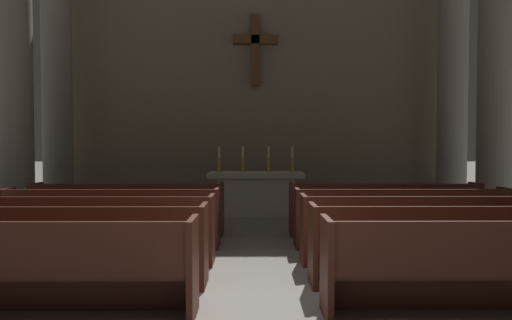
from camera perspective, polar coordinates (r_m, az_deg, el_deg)
name	(u,v)px	position (r m, az deg, el deg)	size (l,w,h in m)	color
ground_plane	(260,316)	(4.57, 0.47, -19.08)	(80.00, 80.00, 0.00)	gray
pew_left_row_1	(14,268)	(4.92, -28.14, -11.94)	(3.41, 0.50, 0.95)	#4C2319
pew_left_row_2	(59,245)	(5.78, -23.57, -9.81)	(3.41, 0.50, 0.95)	#4C2319
pew_left_row_3	(89,229)	(6.67, -20.24, -8.21)	(3.41, 0.50, 0.95)	#4C2319
pew_left_row_4	(112,218)	(7.58, -17.72, -6.97)	(3.41, 0.50, 0.95)	#4C2319
pew_left_row_5	(129,209)	(8.51, -15.76, -5.98)	(3.41, 0.50, 0.95)	#4C2319
pew_right_row_1	(503,267)	(4.98, 28.70, -11.78)	(3.41, 0.50, 0.95)	#4C2319
pew_right_row_2	(457,245)	(5.83, 23.98, -9.71)	(3.41, 0.50, 0.95)	#4C2319
pew_right_row_3	(425,229)	(6.72, 20.51, -8.14)	(3.41, 0.50, 0.95)	#4C2319
pew_right_row_4	(402,218)	(7.62, 17.88, -6.92)	(3.41, 0.50, 0.95)	#4C2319
pew_right_row_5	(384,209)	(8.54, 15.82, -5.95)	(3.41, 0.50, 0.95)	#4C2319
column_left_third	(14,66)	(10.82, -28.21, 10.36)	(1.10, 1.10, 6.71)	gray
column_right_third	(497,67)	(10.88, 28.03, 10.32)	(1.10, 1.10, 6.71)	gray
column_left_fourth	(57,81)	(12.69, -23.76, 9.15)	(1.10, 1.10, 6.71)	gray
column_right_fourth	(453,81)	(12.74, 23.51, 9.12)	(1.10, 1.10, 6.71)	gray
altar	(256,192)	(10.55, -0.04, -4.08)	(2.20, 0.90, 1.01)	#BCB7AD
candlestick_outer_left	(219,164)	(10.53, -4.67, -0.49)	(0.16, 0.16, 0.59)	#B79338
candlestick_inner_left	(243,164)	(10.50, -1.68, -0.49)	(0.16, 0.16, 0.59)	#B79338
candlestick_inner_right	(269,164)	(10.50, 1.60, -0.49)	(0.16, 0.16, 0.59)	#B79338
candlestick_outer_right	(292,164)	(10.54, 4.59, -0.48)	(0.16, 0.16, 0.59)	#B79338
apse_with_cross	(255,66)	(12.79, -0.10, 11.74)	(11.24, 0.48, 7.63)	gray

